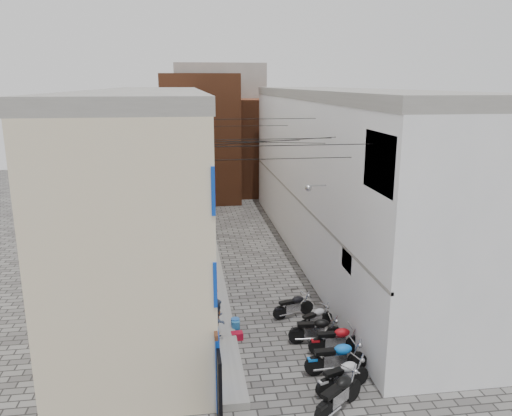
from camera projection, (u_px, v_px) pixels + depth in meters
name	position (u px, v px, depth m)	size (l,w,h in m)	color
ground	(303.00, 405.00, 14.84)	(90.00, 90.00, 0.00)	#4F4C4A
plinth	(211.00, 257.00, 27.01)	(0.90, 26.00, 0.25)	gray
building_left	(152.00, 180.00, 25.50)	(5.10, 27.00, 9.00)	beige
building_right	(340.00, 175.00, 26.90)	(5.94, 26.00, 9.00)	white
building_far_brick_left	(200.00, 138.00, 40.23)	(6.00, 6.00, 10.00)	brown
building_far_brick_right	(258.00, 146.00, 43.08)	(5.00, 6.00, 8.00)	brown
building_far_concrete	(220.00, 125.00, 46.14)	(8.00, 5.00, 11.00)	gray
far_shopfront	(229.00, 190.00, 38.74)	(2.00, 0.30, 2.40)	black
overhead_wires	(264.00, 138.00, 20.44)	(5.80, 13.02, 1.32)	black
motorcycle_a	(339.00, 392.00, 14.41)	(0.68, 2.16, 1.25)	black
motorcycle_b	(343.00, 374.00, 15.40)	(0.62, 1.96, 1.13)	#ACADB1
motorcycle_c	(336.00, 356.00, 16.35)	(0.67, 2.13, 1.23)	blue
motorcycle_d	(336.00, 338.00, 17.57)	(0.63, 1.98, 1.15)	#AB0C13
motorcycle_e	(316.00, 329.00, 18.25)	(0.63, 2.00, 1.16)	black
motorcycle_f	(315.00, 317.00, 19.30)	(0.54, 1.72, 1.00)	#9C9CA0
motorcycle_g	(293.00, 305.00, 20.34)	(0.58, 1.83, 1.06)	black
person_a	(215.00, 310.00, 18.44)	(0.66, 0.43, 1.81)	#9B5E38
person_b	(218.00, 319.00, 18.00)	(0.76, 0.59, 1.56)	#363E51
water_jug_near	(236.00, 327.00, 19.03)	(0.32, 0.32, 0.50)	#226EAA
water_jug_far	(235.00, 325.00, 19.20)	(0.34, 0.34, 0.53)	#235CB2
red_crate	(237.00, 336.00, 18.63)	(0.43, 0.32, 0.27)	#A40B22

